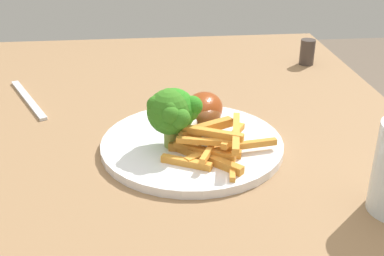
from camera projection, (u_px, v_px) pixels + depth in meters
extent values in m
cube|color=#8E6B47|center=(172.00, 168.00, 0.68)|extent=(1.19, 0.77, 0.03)
cylinder|color=brown|center=(36.00, 191.00, 1.29)|extent=(0.06, 0.06, 0.71)
cylinder|color=brown|center=(280.00, 177.00, 1.35)|extent=(0.06, 0.06, 0.71)
cylinder|color=white|center=(192.00, 144.00, 0.70)|extent=(0.26, 0.26, 0.01)
cylinder|color=#8DA548|center=(171.00, 137.00, 0.67)|extent=(0.02, 0.02, 0.03)
sphere|color=#33751C|center=(171.00, 112.00, 0.66)|extent=(0.06, 0.06, 0.06)
sphere|color=#33751C|center=(171.00, 108.00, 0.63)|extent=(0.02, 0.02, 0.02)
sphere|color=#33751C|center=(167.00, 122.00, 0.64)|extent=(0.02, 0.02, 0.02)
sphere|color=#33751C|center=(168.00, 115.00, 0.63)|extent=(0.02, 0.02, 0.02)
sphere|color=#33751C|center=(156.00, 105.00, 0.65)|extent=(0.03, 0.03, 0.03)
sphere|color=#33751C|center=(180.00, 118.00, 0.64)|extent=(0.03, 0.03, 0.03)
sphere|color=#33751C|center=(190.00, 113.00, 0.66)|extent=(0.02, 0.02, 0.02)
cylinder|color=#8AB74A|center=(174.00, 135.00, 0.68)|extent=(0.02, 0.02, 0.03)
sphere|color=#2A801B|center=(173.00, 110.00, 0.66)|extent=(0.06, 0.06, 0.06)
sphere|color=#2A801B|center=(192.00, 106.00, 0.66)|extent=(0.03, 0.03, 0.03)
sphere|color=#2A801B|center=(168.00, 96.00, 0.68)|extent=(0.02, 0.02, 0.02)
sphere|color=#2A801B|center=(181.00, 108.00, 0.68)|extent=(0.02, 0.02, 0.02)
cube|color=orange|center=(213.00, 152.00, 0.65)|extent=(0.03, 0.08, 0.01)
cube|color=#C9822F|center=(244.00, 145.00, 0.66)|extent=(0.02, 0.09, 0.01)
cube|color=gold|center=(210.00, 148.00, 0.64)|extent=(0.07, 0.04, 0.01)
cube|color=#EE9A38|center=(209.00, 153.00, 0.65)|extent=(0.05, 0.07, 0.01)
cube|color=orange|center=(204.00, 151.00, 0.64)|extent=(0.05, 0.08, 0.01)
cube|color=orange|center=(206.00, 132.00, 0.64)|extent=(0.05, 0.10, 0.01)
cube|color=orange|center=(186.00, 162.00, 0.63)|extent=(0.04, 0.06, 0.01)
cube|color=orange|center=(207.00, 142.00, 0.64)|extent=(0.03, 0.08, 0.01)
cube|color=gold|center=(216.00, 138.00, 0.67)|extent=(0.05, 0.06, 0.01)
cube|color=orange|center=(233.00, 136.00, 0.65)|extent=(0.06, 0.04, 0.01)
cube|color=#C7812E|center=(206.00, 128.00, 0.67)|extent=(0.05, 0.08, 0.01)
cube|color=#C37E2D|center=(203.00, 148.00, 0.66)|extent=(0.03, 0.09, 0.01)
cube|color=gold|center=(236.00, 133.00, 0.64)|extent=(0.11, 0.03, 0.01)
cube|color=orange|center=(232.00, 163.00, 0.63)|extent=(0.08, 0.02, 0.01)
cube|color=orange|center=(208.00, 158.00, 0.64)|extent=(0.08, 0.08, 0.01)
cylinder|color=#63210B|center=(203.00, 124.00, 0.74)|extent=(0.05, 0.05, 0.00)
ellipsoid|color=#8E3713|center=(203.00, 109.00, 0.73)|extent=(0.09, 0.08, 0.05)
cylinder|color=beige|center=(190.00, 126.00, 0.69)|extent=(0.03, 0.02, 0.01)
sphere|color=silver|center=(186.00, 131.00, 0.67)|extent=(0.02, 0.02, 0.02)
cylinder|color=#4B200D|center=(202.00, 127.00, 0.73)|extent=(0.05, 0.05, 0.00)
ellipsoid|color=brown|center=(202.00, 115.00, 0.72)|extent=(0.07, 0.06, 0.04)
cylinder|color=beige|center=(206.00, 134.00, 0.67)|extent=(0.05, 0.01, 0.01)
sphere|color=silver|center=(207.00, 142.00, 0.65)|extent=(0.02, 0.02, 0.02)
cube|color=silver|center=(28.00, 99.00, 0.85)|extent=(0.18, 0.09, 0.00)
cylinder|color=#423833|center=(307.00, 52.00, 1.01)|extent=(0.03, 0.03, 0.05)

